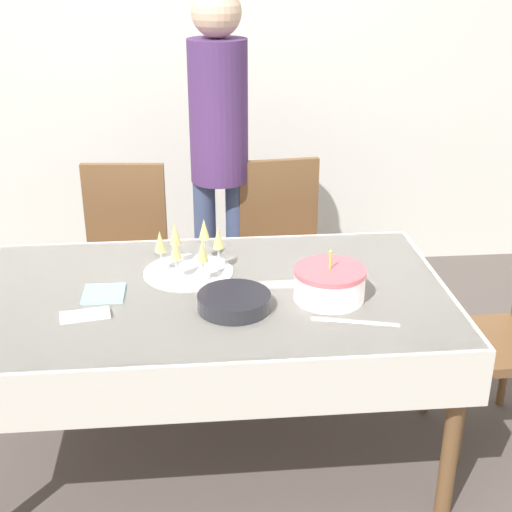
{
  "coord_description": "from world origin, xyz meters",
  "views": [
    {
      "loc": [
        -0.04,
        -2.39,
        1.91
      ],
      "look_at": [
        0.18,
        0.03,
        0.84
      ],
      "focal_mm": 50.0,
      "sensor_mm": 36.0,
      "label": 1
    }
  ],
  "objects_px": {
    "dining_chair_far_left": "(124,255)",
    "birthday_cake": "(329,284)",
    "person_standing": "(219,137)",
    "dining_chair_far_right": "(283,250)",
    "plate_stack_main": "(234,302)",
    "champagne_tray": "(189,254)"
  },
  "relations": [
    {
      "from": "birthday_cake",
      "to": "plate_stack_main",
      "type": "bearing_deg",
      "value": -172.15
    },
    {
      "from": "dining_chair_far_right",
      "to": "plate_stack_main",
      "type": "bearing_deg",
      "value": -107.0
    },
    {
      "from": "dining_chair_far_left",
      "to": "dining_chair_far_right",
      "type": "bearing_deg",
      "value": -0.0
    },
    {
      "from": "champagne_tray",
      "to": "dining_chair_far_left",
      "type": "bearing_deg",
      "value": 115.67
    },
    {
      "from": "plate_stack_main",
      "to": "birthday_cake",
      "type": "bearing_deg",
      "value": 7.85
    },
    {
      "from": "dining_chair_far_left",
      "to": "champagne_tray",
      "type": "distance_m",
      "value": 0.79
    },
    {
      "from": "person_standing",
      "to": "champagne_tray",
      "type": "bearing_deg",
      "value": -101.19
    },
    {
      "from": "person_standing",
      "to": "dining_chair_far_left",
      "type": "bearing_deg",
      "value": -164.85
    },
    {
      "from": "champagne_tray",
      "to": "plate_stack_main",
      "type": "relative_size",
      "value": 1.35
    },
    {
      "from": "birthday_cake",
      "to": "dining_chair_far_right",
      "type": "bearing_deg",
      "value": 92.83
    },
    {
      "from": "dining_chair_far_left",
      "to": "champagne_tray",
      "type": "height_order",
      "value": "dining_chair_far_left"
    },
    {
      "from": "dining_chair_far_left",
      "to": "birthday_cake",
      "type": "relative_size",
      "value": 3.63
    },
    {
      "from": "dining_chair_far_left",
      "to": "champagne_tray",
      "type": "xyz_separation_m",
      "value": [
        0.32,
        -0.67,
        0.28
      ]
    },
    {
      "from": "dining_chair_far_left",
      "to": "person_standing",
      "type": "distance_m",
      "value": 0.74
    },
    {
      "from": "plate_stack_main",
      "to": "champagne_tray",
      "type": "bearing_deg",
      "value": 115.81
    },
    {
      "from": "plate_stack_main",
      "to": "person_standing",
      "type": "height_order",
      "value": "person_standing"
    },
    {
      "from": "dining_chair_far_right",
      "to": "birthday_cake",
      "type": "bearing_deg",
      "value": -87.17
    },
    {
      "from": "champagne_tray",
      "to": "person_standing",
      "type": "bearing_deg",
      "value": 78.81
    },
    {
      "from": "birthday_cake",
      "to": "champagne_tray",
      "type": "distance_m",
      "value": 0.57
    },
    {
      "from": "dining_chair_far_right",
      "to": "person_standing",
      "type": "relative_size",
      "value": 0.54
    },
    {
      "from": "dining_chair_far_right",
      "to": "champagne_tray",
      "type": "relative_size",
      "value": 2.69
    },
    {
      "from": "plate_stack_main",
      "to": "person_standing",
      "type": "relative_size",
      "value": 0.15
    }
  ]
}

